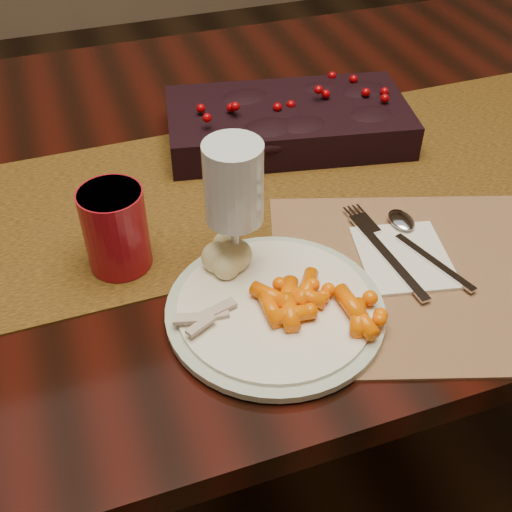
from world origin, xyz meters
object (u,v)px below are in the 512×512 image
object	(u,v)px
mashed_potatoes	(232,247)
napkin	(403,257)
dinner_plate	(275,308)
placemat_main	(450,275)
wine_glass	(235,216)
centerpiece	(288,117)
dining_table	(222,329)
baby_carrots	(311,309)
red_cup	(116,229)
turkey_shreds	(206,320)

from	to	relation	value
mashed_potatoes	napkin	xyz separation A→B (m)	(0.21, -0.05, -0.03)
dinner_plate	placemat_main	bearing A→B (deg)	-2.34
dinner_plate	wine_glass	world-z (taller)	wine_glass
dinner_plate	napkin	size ratio (longest dim) A/B	1.97
centerpiece	napkin	bearing A→B (deg)	-84.06
dining_table	wine_glass	bearing A→B (deg)	-99.81
centerpiece	baby_carrots	world-z (taller)	centerpiece
wine_glass	red_cup	bearing A→B (deg)	152.90
centerpiece	turkey_shreds	distance (m)	0.44
baby_carrots	turkey_shreds	bearing A→B (deg)	168.14
turkey_shreds	placemat_main	bearing A→B (deg)	-0.80
red_cup	placemat_main	bearing A→B (deg)	-22.20
dinner_plate	mashed_potatoes	world-z (taller)	mashed_potatoes
dinner_plate	turkey_shreds	world-z (taller)	turkey_shreds
wine_glass	dining_table	bearing A→B (deg)	80.19
dining_table	centerpiece	world-z (taller)	centerpiece
placemat_main	red_cup	bearing A→B (deg)	175.63
dining_table	dinner_plate	xyz separation A→B (m)	(-0.02, -0.33, 0.39)
baby_carrots	mashed_potatoes	size ratio (longest dim) A/B	1.43
dining_table	wine_glass	size ratio (longest dim) A/B	9.50
wine_glass	mashed_potatoes	bearing A→B (deg)	99.29
dinner_plate	wine_glass	size ratio (longest dim) A/B	1.35
dining_table	centerpiece	distance (m)	0.44
baby_carrots	mashed_potatoes	xyz separation A→B (m)	(-0.06, 0.12, 0.01)
dinner_plate	mashed_potatoes	bearing A→B (deg)	104.85
napkin	mashed_potatoes	bearing A→B (deg)	178.12
mashed_potatoes	wine_glass	xyz separation A→B (m)	(0.00, -0.01, 0.05)
dinner_plate	centerpiece	bearing A→B (deg)	66.66
napkin	dinner_plate	bearing A→B (deg)	-157.26
dinner_plate	baby_carrots	bearing A→B (deg)	-42.77
baby_carrots	turkey_shreds	xyz separation A→B (m)	(-0.12, 0.02, -0.00)
dining_table	baby_carrots	bearing A→B (deg)	-88.18
baby_carrots	wine_glass	world-z (taller)	wine_glass
wine_glass	dinner_plate	bearing A→B (deg)	-74.59
centerpiece	placemat_main	xyz separation A→B (m)	(0.08, -0.37, -0.04)
dining_table	baby_carrots	size ratio (longest dim) A/B	16.07
centerpiece	napkin	size ratio (longest dim) A/B	2.91
turkey_shreds	baby_carrots	bearing A→B (deg)	-11.86
centerpiece	dinner_plate	world-z (taller)	centerpiece
turkey_shreds	red_cup	xyz separation A→B (m)	(-0.07, 0.15, 0.03)
napkin	turkey_shreds	bearing A→B (deg)	-159.46
baby_carrots	mashed_potatoes	world-z (taller)	mashed_potatoes
placemat_main	red_cup	distance (m)	0.42
dining_table	wine_glass	xyz separation A→B (m)	(-0.04, -0.25, 0.47)
dining_table	turkey_shreds	xyz separation A→B (m)	(-0.10, -0.33, 0.40)
dinner_plate	mashed_potatoes	size ratio (longest dim) A/B	3.26
dinner_plate	dining_table	bearing A→B (deg)	86.42
napkin	red_cup	distance (m)	0.36
placemat_main	centerpiece	bearing A→B (deg)	119.41
centerpiece	turkey_shreds	xyz separation A→B (m)	(-0.24, -0.36, -0.01)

